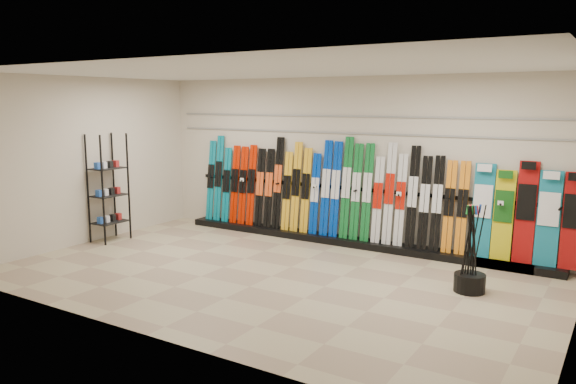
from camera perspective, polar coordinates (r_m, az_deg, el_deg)
The scene contains 12 objects.
floor at distance 8.40m, azimuth -1.69°, elevation -8.55°, with size 8.00×8.00×0.00m, color gray.
back_wall at distance 10.24m, azimuth 6.02°, elevation 3.19°, with size 8.00×8.00×0.00m, color beige.
left_wall at distance 10.80m, azimuth -19.76°, elevation 3.01°, with size 5.00×5.00×0.00m, color beige.
ceiling at distance 8.02m, azimuth -1.80°, elevation 12.33°, with size 8.00×8.00×0.00m, color silver.
ski_rack_base at distance 10.20m, azimuth 6.49°, elevation -5.06°, with size 8.00×0.40×0.12m, color black.
skis at distance 10.37m, azimuth 3.31°, elevation 0.13°, with size 5.37×0.24×1.82m.
snowboards at distance 9.28m, azimuth 22.89°, elevation -2.18°, with size 1.58×0.24×1.55m.
accessory_rack at distance 10.82m, azimuth -17.78°, elevation 0.41°, with size 0.40×0.60×1.98m, color black.
pole_bin at distance 8.10m, azimuth 17.96°, elevation -8.77°, with size 0.42×0.42×0.25m, color black.
ski_poles at distance 7.95m, azimuth 18.09°, elevation -5.47°, with size 0.27×0.25×1.18m.
slatwall_rail_0 at distance 10.18m, azimuth 6.02°, elevation 5.98°, with size 7.60×0.02×0.03m, color gray.
slatwall_rail_1 at distance 10.17m, azimuth 6.05°, elevation 7.67°, with size 7.60×0.02×0.03m, color gray.
Camera 1 is at (4.43, -6.67, 2.56)m, focal length 35.00 mm.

